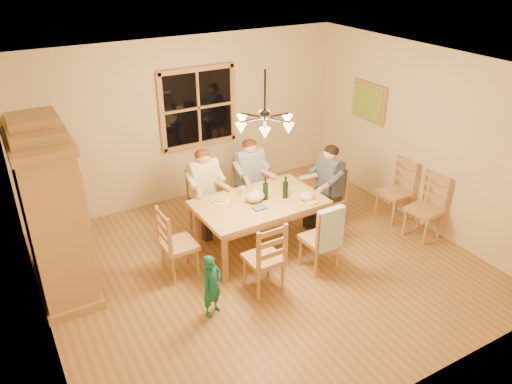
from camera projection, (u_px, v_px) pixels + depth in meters
floor at (263, 266)px, 6.84m from camera, size 5.50×5.50×0.00m
ceiling at (265, 69)px, 5.61m from camera, size 5.50×5.00×0.02m
wall_back at (187, 121)px, 8.16m from camera, size 5.50×0.02×2.70m
wall_left at (29, 235)px, 5.01m from camera, size 0.02×5.00×2.70m
wall_right at (423, 138)px, 7.44m from camera, size 0.02×5.00×2.70m
window at (198, 108)px, 8.13m from camera, size 1.30×0.06×1.30m
painting at (369, 102)px, 8.24m from camera, size 0.06×0.78×0.64m
chandelier at (265, 122)px, 5.90m from camera, size 0.77×0.68×0.71m
armoire at (53, 215)px, 5.98m from camera, size 0.66×1.40×2.30m
dining_table at (259, 208)px, 6.96m from camera, size 1.78×1.12×0.76m
chair_far_left at (206, 213)px, 7.55m from camera, size 0.45×0.43×0.99m
chair_far_right at (250, 200)px, 7.91m from camera, size 0.45×0.43×0.99m
chair_near_left at (264, 268)px, 6.29m from camera, size 0.45×0.43×0.99m
chair_near_right at (319, 248)px, 6.69m from camera, size 0.45×0.43×0.99m
chair_end_left at (180, 254)px, 6.56m from camera, size 0.43×0.45×0.99m
chair_end_right at (327, 208)px, 7.68m from camera, size 0.43×0.45×0.99m
adult_woman at (204, 181)px, 7.31m from camera, size 0.41×0.43×0.87m
adult_plaid_man at (250, 170)px, 7.67m from camera, size 0.41×0.43×0.87m
adult_slate_man at (329, 177)px, 7.44m from camera, size 0.43×0.41×0.87m
towel at (330, 229)px, 6.37m from camera, size 0.38×0.11×0.58m
wine_bottle_a at (265, 189)px, 6.90m from camera, size 0.08×0.08×0.33m
wine_bottle_b at (285, 187)px, 6.94m from camera, size 0.08×0.08×0.33m
plate_woman at (221, 200)px, 6.92m from camera, size 0.26×0.26×0.02m
plate_plaid at (263, 188)px, 7.25m from camera, size 0.26×0.26×0.02m
plate_slate at (295, 192)px, 7.15m from camera, size 0.26×0.26×0.02m
wine_glass_a at (243, 191)px, 7.03m from camera, size 0.06×0.06×0.14m
wine_glass_b at (285, 185)px, 7.22m from camera, size 0.06×0.06×0.14m
cap at (307, 196)px, 6.93m from camera, size 0.20×0.20×0.11m
napkin at (259, 208)px, 6.72m from camera, size 0.18×0.14×0.03m
cloth_bundle at (255, 196)px, 6.88m from camera, size 0.28×0.22×0.15m
child at (212, 285)px, 5.82m from camera, size 0.34×0.29×0.80m
chair_spare_front at (423, 219)px, 7.40m from camera, size 0.47×0.49×0.99m
chair_spare_back at (393, 202)px, 7.88m from camera, size 0.44×0.46×0.99m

